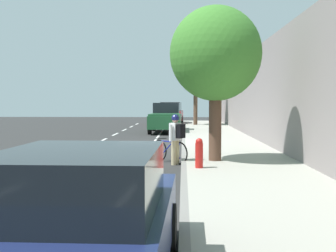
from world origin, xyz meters
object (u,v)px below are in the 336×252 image
parked_pickup_green_second (166,119)px  parked_suv_red_mid (171,113)px  street_tree_mid_block (216,55)px  fire_hydrant (199,153)px  cyclist_with_backpack (176,134)px  pedestrian_on_phone (213,114)px  bicycle_at_curb (170,151)px  parked_sedan_dark_blue_nearest (80,226)px  street_tree_far_end (196,76)px

parked_pickup_green_second → parked_suv_red_mid: (0.08, 10.11, 0.13)m
street_tree_mid_block → fire_hydrant: street_tree_mid_block is taller
cyclist_with_backpack → street_tree_mid_block: (1.23, 0.01, 2.52)m
parked_pickup_green_second → pedestrian_on_phone: parked_pickup_green_second is taller
street_tree_mid_block → fire_hydrant: bearing=-109.6°
street_tree_mid_block → bicycle_at_curb: bearing=162.6°
parked_suv_red_mid → bicycle_at_curb: parked_suv_red_mid is taller
parked_suv_red_mid → pedestrian_on_phone: 4.21m
street_tree_mid_block → pedestrian_on_phone: size_ratio=3.07×
parked_sedan_dark_blue_nearest → pedestrian_on_phone: (3.56, 32.05, 0.28)m
parked_suv_red_mid → bicycle_at_curb: bearing=-88.6°
bicycle_at_curb → street_tree_far_end: (1.46, 21.32, 3.72)m
parked_sedan_dark_blue_nearest → bicycle_at_curb: size_ratio=3.29×
street_tree_mid_block → parked_suv_red_mid: bearing=94.8°
pedestrian_on_phone → street_tree_far_end: bearing=-150.9°
parked_suv_red_mid → fire_hydrant: bearing=-86.7°
street_tree_far_end → fire_hydrant: 23.63m
street_tree_mid_block → parked_pickup_green_second: bearing=98.3°
street_tree_mid_block → street_tree_far_end: 21.78m
parked_sedan_dark_blue_nearest → parked_pickup_green_second: bearing=90.2°
bicycle_at_curb → street_tree_mid_block: bearing=-17.4°
fire_hydrant → bicycle_at_curb: bearing=113.7°
pedestrian_on_phone → fire_hydrant: pedestrian_on_phone is taller
street_tree_far_end → parked_sedan_dark_blue_nearest: bearing=-93.8°
parked_pickup_green_second → parked_suv_red_mid: parked_suv_red_mid is taller
cyclist_with_backpack → parked_pickup_green_second: bearing=93.6°
parked_suv_red_mid → bicycle_at_curb: size_ratio=3.55×
parked_pickup_green_second → fire_hydrant: parked_pickup_green_second is taller
parked_suv_red_mid → cyclist_with_backpack: size_ratio=2.97×
street_tree_mid_block → cyclist_with_backpack: bearing=-179.7°
bicycle_at_curb → fire_hydrant: fire_hydrant is taller
parked_sedan_dark_blue_nearest → fire_hydrant: 8.00m
bicycle_at_curb → parked_suv_red_mid: bearing=91.4°
cyclist_with_backpack → street_tree_mid_block: 2.80m
parked_suv_red_mid → cyclist_with_backpack: bearing=-88.1°
parked_pickup_green_second → pedestrian_on_phone: 8.70m
parked_suv_red_mid → street_tree_far_end: 4.80m
cyclist_with_backpack → pedestrian_on_phone: 22.78m
bicycle_at_curb → parked_sedan_dark_blue_nearest: bearing=-93.4°
parked_sedan_dark_blue_nearest → street_tree_far_end: bearing=86.2°
parked_sedan_dark_blue_nearest → fire_hydrant: (1.49, 7.86, -0.18)m
parked_suv_red_mid → street_tree_mid_block: size_ratio=0.98×
parked_sedan_dark_blue_nearest → street_tree_mid_block: (2.05, 9.44, 2.74)m
parked_suv_red_mid → parked_sedan_dark_blue_nearest: bearing=-90.0°
street_tree_mid_block → parked_sedan_dark_blue_nearest: bearing=-102.3°
street_tree_far_end → parked_suv_red_mid: bearing=124.2°
street_tree_mid_block → fire_hydrant: 3.37m
pedestrian_on_phone → street_tree_mid_block: bearing=-93.8°
parked_suv_red_mid → street_tree_far_end: bearing=-55.8°
parked_sedan_dark_blue_nearest → parked_suv_red_mid: bearing=90.0°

